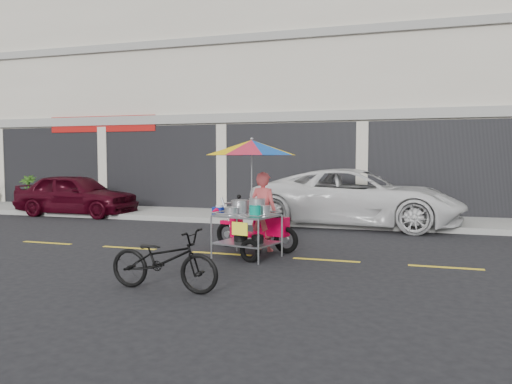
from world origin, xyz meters
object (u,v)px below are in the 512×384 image
(maroon_sedan, at_px, (76,195))
(white_pickup, at_px, (357,197))
(food_vendor_rig, at_px, (255,182))
(near_bicycle, at_px, (164,260))

(maroon_sedan, height_order, white_pickup, white_pickup)
(food_vendor_rig, bearing_deg, maroon_sedan, 163.78)
(maroon_sedan, bearing_deg, near_bicycle, -136.40)
(white_pickup, bearing_deg, food_vendor_rig, 167.51)
(maroon_sedan, distance_m, food_vendor_rig, 8.52)
(food_vendor_rig, bearing_deg, near_bicycle, -83.84)
(near_bicycle, bearing_deg, food_vendor_rig, -6.61)
(white_pickup, relative_size, near_bicycle, 3.36)
(near_bicycle, relative_size, food_vendor_rig, 0.74)
(maroon_sedan, xyz_separation_m, food_vendor_rig, (7.27, -4.38, 0.72))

